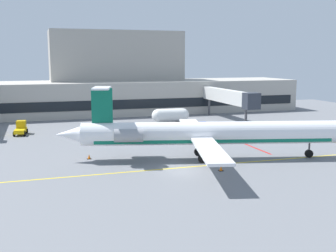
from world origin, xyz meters
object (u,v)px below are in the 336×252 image
(regional_jet, at_px, (208,133))
(fuel_tank, at_px, (170,115))
(baggage_tug, at_px, (198,130))
(pushback_tractor, at_px, (21,128))

(regional_jet, relative_size, fuel_tank, 5.09)
(regional_jet, xyz_separation_m, baggage_tug, (4.25, 13.70, -2.01))
(pushback_tractor, bearing_deg, regional_jet, -48.04)
(regional_jet, bearing_deg, baggage_tug, 72.78)
(regional_jet, bearing_deg, pushback_tractor, 131.96)
(fuel_tank, bearing_deg, regional_jet, -98.68)
(baggage_tug, bearing_deg, pushback_tractor, 159.81)
(baggage_tug, bearing_deg, regional_jet, -107.22)
(baggage_tug, height_order, pushback_tractor, pushback_tractor)
(baggage_tug, relative_size, pushback_tractor, 1.16)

